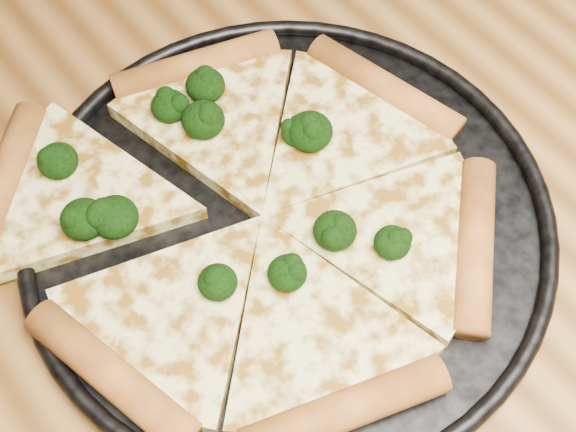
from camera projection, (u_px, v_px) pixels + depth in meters
dining_table at (496, 352)px, 0.62m from camera, size 1.20×0.90×0.75m
pizza_pan at (288, 222)px, 0.56m from camera, size 0.36×0.36×0.02m
pizza at (253, 216)px, 0.56m from camera, size 0.34×0.35×0.02m
broccoli_florets at (210, 176)px, 0.56m from camera, size 0.19×0.21×0.02m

